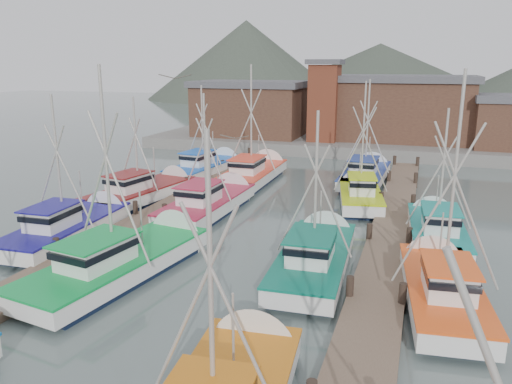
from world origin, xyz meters
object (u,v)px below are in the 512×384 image
(lookout_tower, at_px, (324,100))
(boat_8, at_px, (211,202))
(boat_4, at_px, (127,260))
(boat_12, at_px, (255,173))

(lookout_tower, relative_size, boat_8, 0.88)
(boat_8, bearing_deg, boat_4, -86.67)
(boat_4, xyz_separation_m, boat_12, (-0.51, 19.50, -0.00))
(lookout_tower, bearing_deg, boat_8, -95.20)
(boat_4, distance_m, boat_8, 10.22)
(lookout_tower, height_order, boat_8, lookout_tower)
(lookout_tower, distance_m, boat_8, 25.57)
(boat_12, bearing_deg, lookout_tower, 80.49)
(boat_4, distance_m, boat_12, 19.51)
(boat_12, bearing_deg, boat_8, -89.06)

